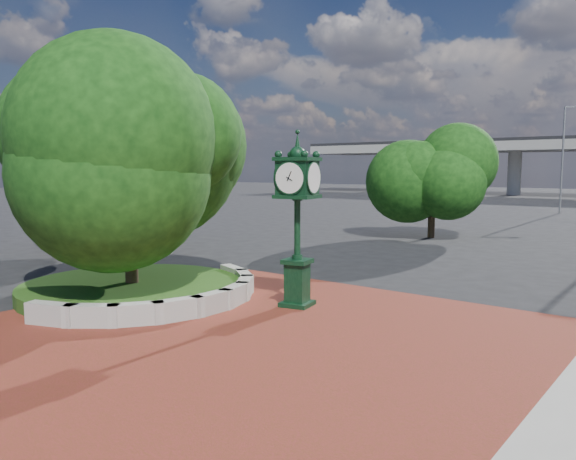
# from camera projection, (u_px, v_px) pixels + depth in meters

# --- Properties ---
(ground) EXTENTS (200.00, 200.00, 0.00)m
(ground) POSITION_uv_depth(u_px,v_px,m) (268.00, 327.00, 12.80)
(ground) COLOR black
(ground) RESTS_ON ground
(plaza) EXTENTS (12.00, 12.00, 0.04)m
(plaza) POSITION_uv_depth(u_px,v_px,m) (237.00, 336.00, 12.01)
(plaza) COLOR maroon
(plaza) RESTS_ON ground
(planter_wall) EXTENTS (2.96, 6.77, 0.54)m
(planter_wall) POSITION_uv_depth(u_px,v_px,m) (187.00, 298.00, 14.43)
(planter_wall) COLOR #9E9B93
(planter_wall) RESTS_ON ground
(grass_bed) EXTENTS (6.10, 6.10, 0.40)m
(grass_bed) POSITION_uv_depth(u_px,v_px,m) (132.00, 289.00, 15.84)
(grass_bed) COLOR #224B15
(grass_bed) RESTS_ON ground
(tree_planter) EXTENTS (5.20, 5.20, 6.33)m
(tree_planter) POSITION_uv_depth(u_px,v_px,m) (128.00, 164.00, 15.46)
(tree_planter) COLOR #38281C
(tree_planter) RESTS_ON ground
(tree_northwest) EXTENTS (5.60, 5.60, 6.93)m
(tree_northwest) POSITION_uv_depth(u_px,v_px,m) (112.00, 156.00, 24.23)
(tree_northwest) COLOR #38281C
(tree_northwest) RESTS_ON ground
(tree_street) EXTENTS (4.40, 4.40, 5.45)m
(tree_street) POSITION_uv_depth(u_px,v_px,m) (433.00, 175.00, 28.98)
(tree_street) COLOR #38281C
(tree_street) RESTS_ON ground
(post_clock) EXTENTS (1.08, 1.08, 4.49)m
(post_clock) POSITION_uv_depth(u_px,v_px,m) (297.00, 213.00, 14.34)
(post_clock) COLOR black
(post_clock) RESTS_ON ground
(street_lamp_far) EXTENTS (1.81, 0.88, 8.48)m
(street_lamp_far) POSITION_uv_depth(u_px,v_px,m) (566.00, 151.00, 44.53)
(street_lamp_far) COLOR slate
(street_lamp_far) RESTS_ON ground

